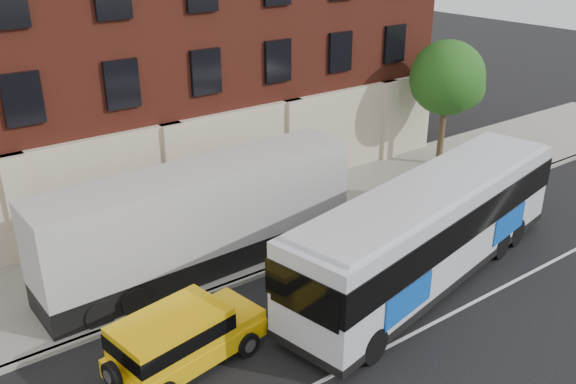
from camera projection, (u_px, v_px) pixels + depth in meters
ground at (374, 370)px, 17.08m from camera, size 120.00×120.00×0.00m
sidewalk at (211, 243)px, 23.71m from camera, size 60.00×6.00×0.15m
kerb at (254, 276)px, 21.49m from camera, size 60.00×0.25×0.15m
lane_line at (361, 360)px, 17.45m from camera, size 60.00×0.12×0.01m
building at (111, 19)px, 26.56m from camera, size 30.00×12.10×15.00m
street_tree at (448, 81)px, 29.67m from camera, size 3.60×3.60×6.20m
city_bus at (431, 226)px, 20.80m from camera, size 13.40×5.31×3.59m
yellow_suv at (180, 337)px, 16.79m from camera, size 4.78×2.61×1.78m
shipping_container at (202, 221)px, 21.36m from camera, size 11.58×2.76×3.84m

